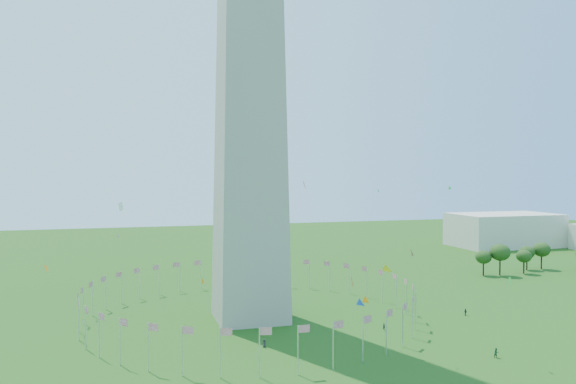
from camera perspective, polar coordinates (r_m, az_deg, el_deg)
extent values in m
cylinder|color=silver|center=(154.98, 10.96, -9.89)|extent=(0.24, 0.24, 9.00)
cylinder|color=silver|center=(160.80, 9.62, -9.45)|extent=(0.24, 0.24, 9.00)
cylinder|color=silver|center=(166.03, 8.02, -9.07)|extent=(0.24, 0.24, 9.00)
cylinder|color=silver|center=(170.58, 6.23, -8.77)|extent=(0.24, 0.24, 9.00)
cylinder|color=silver|center=(174.36, 4.28, -8.52)|extent=(0.24, 0.24, 9.00)
cylinder|color=silver|center=(177.31, 2.20, -8.34)|extent=(0.24, 0.24, 9.00)
cylinder|color=silver|center=(179.39, 0.05, -8.22)|extent=(0.24, 0.24, 9.00)
cylinder|color=silver|center=(180.56, -2.16, -8.16)|extent=(0.24, 0.24, 9.00)
cylinder|color=silver|center=(180.81, -4.40, -8.15)|extent=(0.24, 0.24, 9.00)
cylinder|color=silver|center=(180.13, -6.62, -8.19)|extent=(0.24, 0.24, 9.00)
cylinder|color=silver|center=(178.53, -8.81, -8.29)|extent=(0.24, 0.24, 9.00)
cylinder|color=silver|center=(176.04, -10.93, -8.45)|extent=(0.24, 0.24, 9.00)
cylinder|color=silver|center=(172.69, -12.95, -8.67)|extent=(0.24, 0.24, 9.00)
cylinder|color=silver|center=(168.55, -14.84, -8.95)|extent=(0.24, 0.24, 9.00)
cylinder|color=silver|center=(163.67, -16.54, -9.30)|extent=(0.24, 0.24, 9.00)
cylinder|color=silver|center=(158.15, -18.02, -9.71)|extent=(0.24, 0.24, 9.00)
cylinder|color=silver|center=(152.10, -19.22, -10.19)|extent=(0.24, 0.24, 9.00)
cylinder|color=silver|center=(145.64, -20.09, -10.75)|extent=(0.24, 0.24, 9.00)
cylinder|color=silver|center=(138.93, -20.54, -11.37)|extent=(0.24, 0.24, 9.00)
cylinder|color=silver|center=(132.16, -20.50, -12.07)|extent=(0.24, 0.24, 9.00)
cylinder|color=silver|center=(125.52, -19.89, -12.81)|extent=(0.24, 0.24, 9.00)
cylinder|color=silver|center=(119.27, -18.64, -13.58)|extent=(0.24, 0.24, 9.00)
cylinder|color=silver|center=(113.67, -16.68, -14.35)|extent=(0.24, 0.24, 9.00)
cylinder|color=silver|center=(109.01, -14.02, -15.04)|extent=(0.24, 0.24, 9.00)
cylinder|color=silver|center=(105.55, -10.71, -15.59)|extent=(0.24, 0.24, 9.00)
cylinder|color=silver|center=(103.53, -6.93, -15.92)|extent=(0.24, 0.24, 9.00)
cylinder|color=silver|center=(103.10, -2.91, -15.99)|extent=(0.24, 0.24, 9.00)
cylinder|color=silver|center=(104.28, 1.03, -15.77)|extent=(0.24, 0.24, 9.00)
cylinder|color=silver|center=(107.00, 4.61, -15.31)|extent=(0.24, 0.24, 9.00)
cylinder|color=silver|center=(111.05, 7.63, -14.67)|extent=(0.24, 0.24, 9.00)
cylinder|color=silver|center=(116.19, 9.96, -13.93)|extent=(0.24, 0.24, 9.00)
cylinder|color=silver|center=(122.12, 11.58, -13.15)|extent=(0.24, 0.24, 9.00)
cylinder|color=silver|center=(128.59, 12.52, -12.38)|extent=(0.24, 0.24, 9.00)
cylinder|color=silver|center=(135.32, 12.85, -11.66)|extent=(0.24, 0.24, 9.00)
cylinder|color=silver|center=(142.09, 12.65, -10.99)|extent=(0.24, 0.24, 9.00)
cylinder|color=silver|center=(148.70, 11.99, -10.40)|extent=(0.24, 0.24, 9.00)
cube|color=beige|center=(296.92, 21.10, -3.61)|extent=(50.00, 30.00, 16.00)
imported|color=#292929|center=(120.66, -2.43, -15.10)|extent=(1.01, 0.92, 1.71)
imported|color=black|center=(134.76, 9.73, -13.33)|extent=(0.64, 0.50, 1.55)
imported|color=#1B452C|center=(121.32, 20.40, -15.07)|extent=(1.03, 0.85, 1.94)
imported|color=black|center=(152.27, 17.60, -11.55)|extent=(0.68, 1.06, 1.77)
plane|color=yellow|center=(117.41, 10.00, -7.72)|extent=(1.81, 2.75, 2.36)
plane|color=white|center=(109.50, -16.62, -1.43)|extent=(0.44, 1.84, 1.89)
plane|color=#CC2699|center=(148.14, -16.88, -4.33)|extent=(0.56, 1.50, 1.40)
plane|color=orange|center=(121.10, -8.64, -8.97)|extent=(0.97, 0.75, 1.16)
plane|color=red|center=(119.24, 1.68, 0.72)|extent=(2.02, 0.78, 1.89)
plane|color=green|center=(159.61, 9.16, 0.13)|extent=(0.64, 0.96, 1.08)
plane|color=green|center=(116.63, 21.61, -8.33)|extent=(0.20, 1.38, 1.37)
plane|color=orange|center=(112.55, 7.89, -10.84)|extent=(1.13, 1.22, 1.60)
plane|color=red|center=(111.36, 6.54, -9.08)|extent=(2.03, 1.08, 2.01)
plane|color=orange|center=(144.33, -23.34, -7.13)|extent=(1.61, 1.49, 1.54)
plane|color=green|center=(139.21, 16.11, 0.38)|extent=(1.00, 0.46, 0.93)
plane|color=blue|center=(114.44, 12.49, -6.10)|extent=(1.57, 1.74, 1.69)
plane|color=blue|center=(114.73, 7.33, -11.12)|extent=(1.08, 2.00, 2.16)
ellipsoid|color=#2B531B|center=(210.61, 19.24, -6.84)|extent=(5.57, 5.57, 8.71)
ellipsoid|color=#2B531B|center=(212.24, 20.73, -6.48)|extent=(7.03, 7.03, 10.99)
ellipsoid|color=#2B531B|center=(219.45, 22.84, -6.57)|extent=(5.40, 5.40, 8.43)
ellipsoid|color=#2B531B|center=(228.36, 23.11, -6.21)|extent=(5.58, 5.58, 8.72)
ellipsoid|color=#2B531B|center=(231.90, 24.35, -5.95)|extent=(6.35, 6.35, 9.92)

